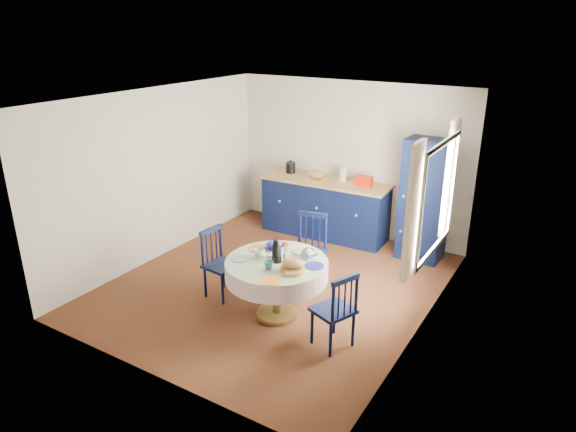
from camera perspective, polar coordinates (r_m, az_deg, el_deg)
name	(u,v)px	position (r m, az deg, el deg)	size (l,w,h in m)	color
floor	(275,284)	(7.04, -1.41, -7.58)	(4.50, 4.50, 0.00)	black
ceiling	(274,98)	(6.25, -1.62, 13.01)	(4.50, 4.50, 0.00)	white
wall_back	(349,159)	(8.44, 6.81, 6.29)	(4.00, 0.02, 2.50)	silver
wall_left	(160,174)	(7.76, -14.08, 4.50)	(0.02, 4.50, 2.50)	silver
wall_right	(430,228)	(5.77, 15.45, -1.30)	(0.02, 4.50, 2.50)	silver
window	(436,196)	(5.96, 16.10, 2.17)	(0.10, 1.74, 1.45)	white
kitchen_counter	(325,207)	(8.46, 4.11, 1.01)	(2.14, 0.73, 1.19)	black
pantry_cabinet	(424,201)	(7.72, 14.91, 1.66)	(0.65, 0.48, 1.81)	black
dining_table	(277,270)	(6.06, -1.18, -6.06)	(1.21, 1.21, 1.01)	#563F18
chair_left	(220,263)	(6.64, -7.60, -5.16)	(0.43, 0.44, 0.91)	black
chair_far	(309,250)	(6.84, 2.35, -3.81)	(0.52, 0.50, 0.99)	black
chair_right	(336,310)	(5.61, 5.31, -10.34)	(0.51, 0.52, 0.90)	black
mug_a	(259,253)	(6.08, -3.19, -4.18)	(0.13, 0.13, 0.10)	silver
mug_b	(269,265)	(5.80, -2.14, -5.51)	(0.10, 0.10, 0.10)	#2C6371
mug_c	(309,254)	(6.07, 2.31, -4.19)	(0.14, 0.14, 0.11)	black
mug_d	(278,245)	(6.31, -1.08, -3.22)	(0.10, 0.10, 0.09)	silver
cobalt_bowl	(275,247)	(6.30, -1.46, -3.43)	(0.24, 0.24, 0.06)	navy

